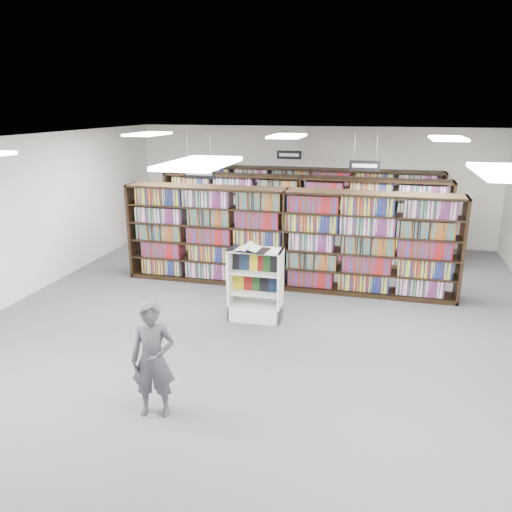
% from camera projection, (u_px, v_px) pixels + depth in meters
% --- Properties ---
extents(floor, '(12.00, 12.00, 0.00)m').
position_uv_depth(floor, '(263.00, 324.00, 8.91)').
color(floor, '#545459').
rests_on(floor, ground).
extents(ceiling, '(10.00, 12.00, 0.10)m').
position_uv_depth(ceiling, '(264.00, 141.00, 7.99)').
color(ceiling, silver).
rests_on(ceiling, wall_back).
extents(wall_back, '(10.00, 0.10, 3.20)m').
position_uv_depth(wall_back, '(312.00, 185.00, 14.02)').
color(wall_back, white).
rests_on(wall_back, ground).
extents(wall_front, '(10.00, 0.10, 3.20)m').
position_uv_depth(wall_front, '(28.00, 492.00, 2.88)').
color(wall_front, white).
rests_on(wall_front, ground).
extents(wall_left, '(0.10, 12.00, 3.20)m').
position_uv_depth(wall_left, '(12.00, 221.00, 9.61)').
color(wall_left, white).
rests_on(wall_left, ground).
extents(bookshelf_row_near, '(7.00, 0.60, 2.10)m').
position_uv_depth(bookshelf_row_near, '(285.00, 239.00, 10.47)').
color(bookshelf_row_near, black).
rests_on(bookshelf_row_near, floor).
extents(bookshelf_row_mid, '(7.00, 0.60, 2.10)m').
position_uv_depth(bookshelf_row_mid, '(301.00, 219.00, 12.32)').
color(bookshelf_row_mid, black).
rests_on(bookshelf_row_mid, floor).
extents(bookshelf_row_far, '(7.00, 0.60, 2.10)m').
position_uv_depth(bookshelf_row_far, '(310.00, 206.00, 13.90)').
color(bookshelf_row_far, black).
rests_on(bookshelf_row_far, floor).
extents(aisle_sign_left, '(0.65, 0.02, 0.80)m').
position_uv_depth(aisle_sign_left, '(199.00, 172.00, 9.46)').
color(aisle_sign_left, '#B2B2B7').
rests_on(aisle_sign_left, ceiling).
extents(aisle_sign_right, '(0.65, 0.02, 0.80)m').
position_uv_depth(aisle_sign_right, '(365.00, 165.00, 10.62)').
color(aisle_sign_right, '#B2B2B7').
rests_on(aisle_sign_right, ceiling).
extents(aisle_sign_center, '(0.65, 0.02, 0.80)m').
position_uv_depth(aisle_sign_center, '(289.00, 154.00, 12.94)').
color(aisle_sign_center, '#B2B2B7').
rests_on(aisle_sign_center, ceiling).
extents(troffer_front_center, '(0.60, 1.20, 0.04)m').
position_uv_depth(troffer_front_center, '(199.00, 163.00, 5.21)').
color(troffer_front_center, white).
rests_on(troffer_front_center, ceiling).
extents(troffer_front_right, '(0.60, 1.20, 0.04)m').
position_uv_depth(troffer_front_right, '(511.00, 172.00, 4.52)').
color(troffer_front_right, white).
rests_on(troffer_front_right, ceiling).
extents(troffer_back_left, '(0.60, 1.20, 0.04)m').
position_uv_depth(troffer_back_left, '(148.00, 134.00, 10.55)').
color(troffer_back_left, white).
rests_on(troffer_back_left, ceiling).
extents(troffer_back_center, '(0.60, 1.20, 0.04)m').
position_uv_depth(troffer_back_center, '(287.00, 136.00, 9.86)').
color(troffer_back_center, white).
rests_on(troffer_back_center, ceiling).
extents(troffer_back_right, '(0.60, 1.20, 0.04)m').
position_uv_depth(troffer_back_right, '(448.00, 138.00, 9.16)').
color(troffer_back_right, white).
rests_on(troffer_back_right, ceiling).
extents(endcap_display, '(0.96, 0.49, 1.33)m').
position_uv_depth(endcap_display, '(256.00, 294.00, 9.01)').
color(endcap_display, white).
rests_on(endcap_display, floor).
extents(open_book, '(0.74, 0.48, 0.13)m').
position_uv_depth(open_book, '(248.00, 248.00, 8.68)').
color(open_book, black).
rests_on(open_book, endcap_display).
extents(shopper, '(0.61, 0.47, 1.51)m').
position_uv_depth(shopper, '(153.00, 360.00, 6.11)').
color(shopper, '#47434D').
rests_on(shopper, floor).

